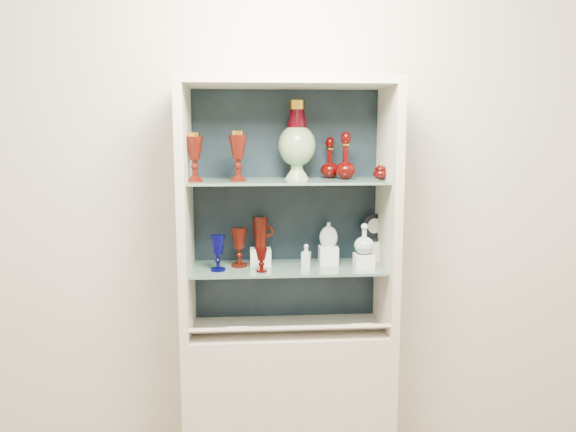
{
  "coord_description": "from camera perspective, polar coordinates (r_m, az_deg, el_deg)",
  "views": [
    {
      "loc": [
        -0.19,
        -1.09,
        1.69
      ],
      "look_at": [
        0.0,
        1.53,
        1.3
      ],
      "focal_mm": 35.0,
      "sensor_mm": 36.0,
      "label": 1
    }
  ],
  "objects": [
    {
      "name": "shelf_lower",
      "position": [
        2.72,
        -0.03,
        -5.28
      ],
      "size": [
        0.92,
        0.34,
        0.01
      ],
      "primitive_type": "cube",
      "color": "slate",
      "rests_on": "cabinet_side_left"
    },
    {
      "name": "wall_back",
      "position": [
        2.86,
        -0.32,
        2.64
      ],
      "size": [
        3.5,
        0.02,
        2.8
      ],
      "primitive_type": "cube",
      "color": "beige",
      "rests_on": "ground"
    },
    {
      "name": "ruby_decanter_b",
      "position": [
        2.75,
        4.28,
        6.05
      ],
      "size": [
        0.09,
        0.09,
        0.21
      ],
      "primitive_type": null,
      "rotation": [
        0.0,
        0.0,
        0.01
      ],
      "color": "#380301",
      "rests_on": "shelf_upper"
    },
    {
      "name": "label_ledge",
      "position": [
        2.67,
        0.17,
        -11.44
      ],
      "size": [
        0.92,
        0.17,
        0.09
      ],
      "primitive_type": "cube",
      "rotation": [
        -0.44,
        0.0,
        0.0
      ],
      "color": "#C0B6A2",
      "rests_on": "cabinet_base"
    },
    {
      "name": "lidded_bowl",
      "position": [
        2.7,
        9.4,
        4.52
      ],
      "size": [
        0.08,
        0.08,
        0.08
      ],
      "primitive_type": null,
      "rotation": [
        0.0,
        0.0,
        -0.07
      ],
      "color": "#380301",
      "rests_on": "shelf_upper"
    },
    {
      "name": "cabinet_top_cap",
      "position": [
        2.63,
        0.0,
        13.47
      ],
      "size": [
        1.0,
        0.4,
        0.04
      ],
      "primitive_type": "cube",
      "color": "#C0B6A2",
      "rests_on": "cabinet_side_left"
    },
    {
      "name": "cabinet_side_right",
      "position": [
        2.73,
        10.12,
        0.63
      ],
      "size": [
        0.04,
        0.4,
        1.15
      ],
      "primitive_type": "cube",
      "color": "#C0B6A2",
      "rests_on": "cabinet_base"
    },
    {
      "name": "riser_cameo_medallion",
      "position": [
        2.86,
        8.67,
        -3.54
      ],
      "size": [
        0.08,
        0.08,
        0.1
      ],
      "primitive_type": "cube",
      "color": "silver",
      "rests_on": "shelf_lower"
    },
    {
      "name": "cobalt_goblet",
      "position": [
        2.64,
        -7.15,
        -3.78
      ],
      "size": [
        0.09,
        0.09,
        0.17
      ],
      "primitive_type": null,
      "rotation": [
        0.0,
        0.0,
        -0.41
      ],
      "color": "#01013F",
      "rests_on": "shelf_lower"
    },
    {
      "name": "flat_flask",
      "position": [
        2.74,
        4.14,
        -1.85
      ],
      "size": [
        0.09,
        0.05,
        0.12
      ],
      "primitive_type": null,
      "rotation": [
        0.0,
        0.0,
        -0.17
      ],
      "color": "#ACB4BE",
      "rests_on": "riser_flat_flask"
    },
    {
      "name": "cabinet_back_panel",
      "position": [
        2.84,
        -0.28,
        1.07
      ],
      "size": [
        0.98,
        0.02,
        1.15
      ],
      "primitive_type": "cube",
      "color": "black",
      "rests_on": "cabinet_base"
    },
    {
      "name": "riser_clear_round_decanter",
      "position": [
        2.7,
        7.71,
        -4.59
      ],
      "size": [
        0.09,
        0.09,
        0.07
      ],
      "primitive_type": "cube",
      "color": "silver",
      "rests_on": "shelf_lower"
    },
    {
      "name": "riser_flat_flask",
      "position": [
        2.76,
        4.11,
        -4.01
      ],
      "size": [
        0.09,
        0.09,
        0.09
      ],
      "primitive_type": "cube",
      "color": "silver",
      "rests_on": "shelf_lower"
    },
    {
      "name": "clear_square_bottle",
      "position": [
        2.65,
        1.85,
        -4.16
      ],
      "size": [
        0.05,
        0.05,
        0.12
      ],
      "primitive_type": null,
      "rotation": [
        0.0,
        0.0,
        -0.24
      ],
      "color": "#A3B8BE",
      "rests_on": "shelf_lower"
    },
    {
      "name": "cabinet_side_left",
      "position": [
        2.66,
        -10.38,
        0.42
      ],
      "size": [
        0.04,
        0.4,
        1.15
      ],
      "primitive_type": "cube",
      "color": "#C0B6A2",
      "rests_on": "cabinet_base"
    },
    {
      "name": "label_card_0",
      "position": [
        2.71,
        7.41,
        -10.88
      ],
      "size": [
        0.1,
        0.06,
        0.03
      ],
      "primitive_type": "cube",
      "rotation": [
        -0.44,
        0.0,
        0.0
      ],
      "color": "white",
      "rests_on": "label_ledge"
    },
    {
      "name": "ruby_decanter_a",
      "position": [
        2.68,
        5.89,
        6.41
      ],
      "size": [
        0.13,
        0.13,
        0.25
      ],
      "primitive_type": null,
      "rotation": [
        0.0,
        0.0,
        0.36
      ],
      "color": "#380301",
      "rests_on": "shelf_upper"
    },
    {
      "name": "ruby_pitcher",
      "position": [
        2.72,
        -2.82,
        -1.71
      ],
      "size": [
        0.14,
        0.11,
        0.16
      ],
      "primitive_type": null,
      "rotation": [
        0.0,
        0.0,
        -0.28
      ],
      "color": "#410E07",
      "rests_on": "riser_ruby_pitcher"
    },
    {
      "name": "shelf_upper",
      "position": [
        2.65,
        -0.03,
        3.57
      ],
      "size": [
        0.92,
        0.34,
        0.01
      ],
      "primitive_type": "cube",
      "color": "slate",
      "rests_on": "cabinet_side_left"
    },
    {
      "name": "ruby_goblet_small",
      "position": [
        2.61,
        -2.72,
        -4.52
      ],
      "size": [
        0.07,
        0.07,
        0.11
      ],
      "primitive_type": null,
      "rotation": [
        0.0,
        0.0,
        -0.43
      ],
      "color": "#380301",
      "rests_on": "shelf_lower"
    },
    {
      "name": "cabinet_base",
      "position": [
        2.94,
        0.0,
        -18.16
      ],
      "size": [
        1.0,
        0.4,
        0.75
      ],
      "primitive_type": "cube",
      "color": "#C0B6A2",
      "rests_on": "ground"
    },
    {
      "name": "label_card_1",
      "position": [
        2.66,
        -5.13,
        -11.22
      ],
      "size": [
        0.1,
        0.06,
        0.03
      ],
      "primitive_type": "cube",
      "rotation": [
        -0.44,
        0.0,
        0.0
      ],
      "color": "white",
      "rests_on": "label_ledge"
    },
    {
      "name": "pedestal_lamp_left",
      "position": [
        2.59,
        -9.47,
        5.92
      ],
      "size": [
        0.09,
        0.09,
        0.22
      ],
      "primitive_type": null,
      "rotation": [
        0.0,
        0.0,
        0.06
      ],
      "color": "#410E07",
      "rests_on": "shelf_upper"
    },
    {
      "name": "clear_round_decanter",
      "position": [
        2.67,
        7.75,
        -2.39
      ],
      "size": [
        0.11,
        0.11,
        0.14
      ],
      "primitive_type": null,
      "rotation": [
        0.0,
        0.0,
        0.17
      ],
      "color": "#A3B8BE",
      "rests_on": "riser_clear_round_decanter"
    },
    {
      "name": "cameo_medallion",
      "position": [
        2.84,
        8.73,
        -1.11
      ],
      "size": [
        0.13,
        0.07,
        0.15
      ],
      "primitive_type": null,
      "rotation": [
        0.0,
        0.0,
        0.21
      ],
      "color": "black",
      "rests_on": "riser_cameo_medallion"
    },
    {
      "name": "riser_ruby_pitcher",
      "position": [
        2.75,
        -2.8,
        -4.17
      ],
      "size": [
        0.1,
        0.1,
        0.08
      ],
      "primitive_type": "cube",
      "color": "silver",
      "rests_on": "shelf_lower"
    },
    {
      "name": "enamel_urn",
      "position": [
        2.7,
        0.92,
        7.73
      ],
      "size": [
        0.19,
        0.19,
        0.37
      ],
      "primitive_type": null,
      "rotation": [
        0.0,
        0.0,
        0.06
      ],
      "color": "#10492B",
      "rests_on": "shelf_upper"
    },
    {
      "name": "pedestal_lamp_right",
      "position": [
        2.58,
        -5.11,
        6.08
      ],
      "size": [
        0.1,
        0.1,
        0.23
      ],
      "primitive_type": null,
      "rotation": [
        0.0,
        0.0,
        0.11
      ],
      "color": "#410E07",
      "rests_on": "shelf_upper"
    },
    {
      "name": "ruby_goblet_tall",
      "position": [
        2.71,
        -4.99,
        -3.19
      ],
      "size": [
        0.1,
        0.1,
        0.19
      ],
      "primitive_type": null,
      "rotation": [
        0.0,
        0.0,
        0.43
      ],
      "color": "#410E07",
      "rests_on": "shelf_lower"
    }
  ]
}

